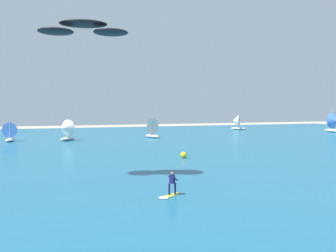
{
  "coord_description": "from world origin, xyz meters",
  "views": [
    {
      "loc": [
        -6.94,
        -1.37,
        6.32
      ],
      "look_at": [
        -0.12,
        21.54,
        4.87
      ],
      "focal_mm": 33.83,
      "sensor_mm": 36.0,
      "label": 1
    }
  ],
  "objects": [
    {
      "name": "kite",
      "position": [
        -6.09,
        25.6,
        12.66
      ],
      "size": [
        7.57,
        3.83,
        1.1
      ],
      "color": "black"
    },
    {
      "name": "sailboat_anchored_offshore",
      "position": [
        53.75,
        60.44,
        2.53
      ],
      "size": [
        3.97,
        4.63,
        5.31
      ],
      "color": "white",
      "rests_on": "ocean"
    },
    {
      "name": "ocean",
      "position": [
        0.0,
        50.96,
        0.05
      ],
      "size": [
        160.0,
        90.0,
        0.1
      ],
      "primitive_type": "cube",
      "color": "#1E607F",
      "rests_on": "ground"
    },
    {
      "name": "sailboat_heeled_over",
      "position": [
        -8.46,
        59.22,
        2.08
      ],
      "size": [
        3.75,
        3.87,
        4.33
      ],
      "color": "silver",
      "rests_on": "ocean"
    },
    {
      "name": "sailboat_center_horizon",
      "position": [
        7.77,
        60.54,
        2.12
      ],
      "size": [
        3.51,
        3.95,
        4.41
      ],
      "color": "white",
      "rests_on": "ocean"
    },
    {
      "name": "sailboat_near_shore",
      "position": [
        35.18,
        75.28,
        2.21
      ],
      "size": [
        4.13,
        3.92,
        4.6
      ],
      "color": "silver",
      "rests_on": "ocean"
    },
    {
      "name": "marker_buoy",
      "position": [
        5.77,
        34.68,
        0.48
      ],
      "size": [
        0.75,
        0.75,
        0.75
      ],
      "primitive_type": "sphere",
      "color": "yellow",
      "rests_on": "ocean"
    },
    {
      "name": "kitesurfer",
      "position": [
        -0.57,
        19.43,
        0.7
      ],
      "size": [
        1.95,
        1.54,
        1.67
      ],
      "color": "yellow",
      "rests_on": "ocean"
    },
    {
      "name": "sailboat_outermost",
      "position": [
        -17.86,
        61.08,
        1.86
      ],
      "size": [
        2.94,
        3.39,
        3.84
      ],
      "color": "white",
      "rests_on": "ocean"
    }
  ]
}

